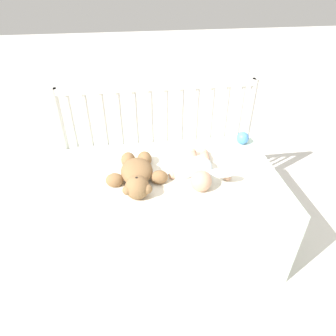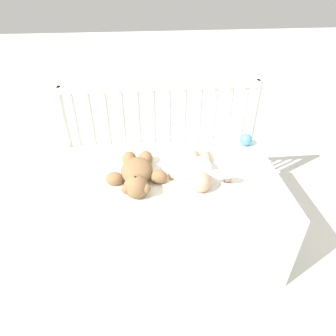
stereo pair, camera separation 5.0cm
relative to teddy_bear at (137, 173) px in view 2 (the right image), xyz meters
The scene contains 7 objects.
ground_plane 0.53m from the teddy_bear, ahead, with size 12.00×12.00×0.00m, color silver.
crib_mattress 0.32m from the teddy_bear, ahead, with size 1.11×0.70×0.46m.
crib_rail 0.41m from the teddy_bear, 68.08° to the left, with size 1.11×0.04×0.81m.
blanket 0.17m from the teddy_bear, ahead, with size 0.77×0.47×0.01m.
teddy_bear is the anchor object (origin of this frame).
baby 0.31m from the teddy_bear, ahead, with size 0.31×0.36×0.10m.
toy_ball 0.69m from the teddy_bear, 24.09° to the left, with size 0.07×0.07×0.07m.
Camera 2 is at (-0.11, -1.17, 1.36)m, focal length 32.00 mm.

